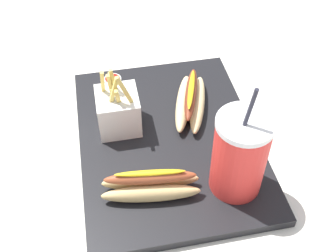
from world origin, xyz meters
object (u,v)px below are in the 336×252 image
Objects in this scene: fries_basket at (118,110)px; hot_dog_2 at (151,185)px; hot_dog_1 at (191,101)px; ketchup_cup_1 at (113,81)px; soda_cup at (240,155)px.

fries_basket is 0.19m from hot_dog_2.
hot_dog_1 is 4.72× the size of ketchup_cup_1.
soda_cup reaches higher than fries_basket.
hot_dog_2 is (-0.01, -0.15, -0.06)m from soda_cup.
fries_basket is 0.14m from ketchup_cup_1.
hot_dog_2 is 0.32m from ketchup_cup_1.
fries_basket is at bearing -82.53° from hot_dog_1.
fries_basket reaches higher than hot_dog_1.
hot_dog_1 is at bearing 54.15° from ketchup_cup_1.
ketchup_cup_1 is at bearing -149.68° from soda_cup.
soda_cup is 0.38m from ketchup_cup_1.
ketchup_cup_1 is at bearing 179.91° from fries_basket.
hot_dog_1 is at bearing -170.99° from soda_cup.
hot_dog_2 is at bearing -93.37° from soda_cup.
fries_basket is 0.81× the size of hot_dog_1.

